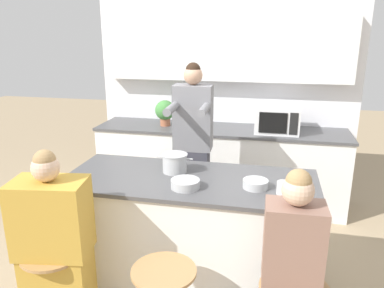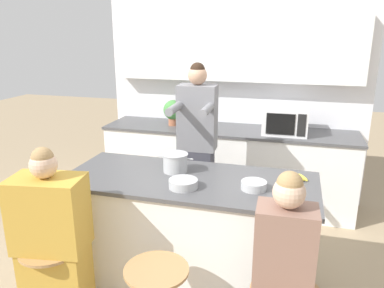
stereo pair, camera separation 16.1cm
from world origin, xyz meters
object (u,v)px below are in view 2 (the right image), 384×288
(person_wrapped_blanket, at_px, (53,248))
(bar_stool_leftmost, at_px, (54,282))
(cooking_pot, at_px, (175,163))
(fruit_bowl, at_px, (254,185))
(banana_bunch, at_px, (299,177))
(potted_plant, at_px, (173,111))
(kitchen_island, at_px, (189,233))
(microwave, at_px, (285,121))
(person_cooking, at_px, (197,156))
(coffee_cup_near, at_px, (281,190))

(person_wrapped_blanket, bearing_deg, bar_stool_leftmost, -158.02)
(bar_stool_leftmost, bearing_deg, cooking_pot, 52.56)
(fruit_bowl, bearing_deg, cooking_pot, 163.90)
(banana_bunch, relative_size, potted_plant, 0.48)
(cooking_pot, bearing_deg, person_wrapped_blanket, -126.94)
(bar_stool_leftmost, relative_size, potted_plant, 2.05)
(kitchen_island, xyz_separation_m, potted_plant, (-0.67, 1.63, 0.63))
(bar_stool_leftmost, relative_size, microwave, 1.31)
(person_wrapped_blanket, height_order, fruit_bowl, person_wrapped_blanket)
(cooking_pot, bearing_deg, bar_stool_leftmost, -127.44)
(banana_bunch, relative_size, microwave, 0.31)
(person_cooking, bearing_deg, banana_bunch, -32.41)
(person_cooking, height_order, cooking_pot, person_cooking)
(bar_stool_leftmost, distance_m, potted_plant, 2.44)
(kitchen_island, bearing_deg, person_cooking, 100.34)
(coffee_cup_near, bearing_deg, potted_plant, 127.47)
(kitchen_island, relative_size, fruit_bowl, 10.58)
(bar_stool_leftmost, height_order, coffee_cup_near, coffee_cup_near)
(person_cooking, xyz_separation_m, cooking_pot, (-0.01, -0.62, 0.14))
(person_cooking, bearing_deg, person_wrapped_blanket, -115.68)
(kitchen_island, relative_size, banana_bunch, 13.10)
(banana_bunch, distance_m, microwave, 1.41)
(coffee_cup_near, relative_size, potted_plant, 0.39)
(bar_stool_leftmost, relative_size, cooking_pot, 2.14)
(person_cooking, bearing_deg, coffee_cup_near, -49.08)
(microwave, bearing_deg, coffee_cup_near, -88.39)
(microwave, bearing_deg, banana_bunch, -83.32)
(coffee_cup_near, height_order, microwave, microwave)
(bar_stool_leftmost, height_order, person_wrapped_blanket, person_wrapped_blanket)
(potted_plant, bearing_deg, kitchen_island, -67.69)
(bar_stool_leftmost, height_order, person_cooking, person_cooking)
(kitchen_island, height_order, coffee_cup_near, coffee_cup_near)
(fruit_bowl, relative_size, banana_bunch, 1.24)
(banana_bunch, height_order, potted_plant, potted_plant)
(bar_stool_leftmost, height_order, microwave, microwave)
(person_cooking, height_order, fruit_bowl, person_cooking)
(person_wrapped_blanket, bearing_deg, kitchen_island, 33.53)
(banana_bunch, bearing_deg, bar_stool_leftmost, -150.57)
(kitchen_island, height_order, cooking_pot, cooking_pot)
(kitchen_island, bearing_deg, coffee_cup_near, -11.71)
(cooking_pot, height_order, fruit_bowl, cooking_pot)
(kitchen_island, xyz_separation_m, person_wrapped_blanket, (-0.75, -0.68, 0.15))
(person_cooking, height_order, coffee_cup_near, person_cooking)
(microwave, bearing_deg, bar_stool_leftmost, -121.68)
(coffee_cup_near, distance_m, microwave, 1.73)
(kitchen_island, distance_m, person_wrapped_blanket, 1.02)
(person_wrapped_blanket, xyz_separation_m, banana_bunch, (1.55, 0.87, 0.34))
(microwave, xyz_separation_m, potted_plant, (-1.31, 0.04, 0.03))
(cooking_pot, bearing_deg, kitchen_island, -37.68)
(bar_stool_leftmost, xyz_separation_m, cooking_pot, (0.62, 0.81, 0.65))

